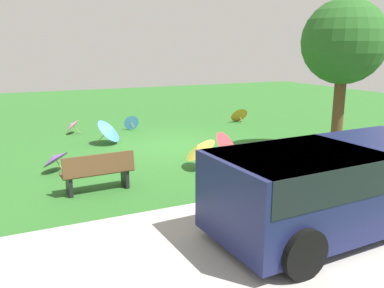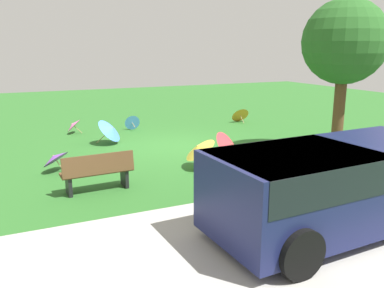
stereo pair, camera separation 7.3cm
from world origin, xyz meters
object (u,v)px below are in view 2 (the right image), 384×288
object	(u,v)px
shade_tree	(345,43)
parasol_yellow_0	(199,148)
park_bench	(98,172)
parasol_orange_0	(240,114)
parasol_blue_0	(111,129)
parasol_blue_1	(132,122)
van_dark	(328,182)
parasol_pink_0	(73,125)
parasol_red_0	(229,145)
parasol_purple_0	(55,158)

from	to	relation	value
shade_tree	parasol_yellow_0	world-z (taller)	shade_tree
park_bench	parasol_orange_0	world-z (taller)	park_bench
parasol_blue_0	parasol_yellow_0	world-z (taller)	parasol_blue_0
parasol_orange_0	parasol_blue_0	size ratio (longest dim) A/B	0.67
parasol_blue_0	parasol_orange_0	bearing A→B (deg)	-164.10
park_bench	shade_tree	world-z (taller)	shade_tree
shade_tree	parasol_blue_1	distance (m)	8.35
van_dark	parasol_blue_1	distance (m)	10.33
parasol_orange_0	parasol_pink_0	xyz separation A→B (m)	(7.02, -0.57, -0.00)
parasol_orange_0	parasol_pink_0	size ratio (longest dim) A/B	0.94
van_dark	parasol_pink_0	size ratio (longest dim) A/B	5.51
park_bench	parasol_pink_0	xyz separation A→B (m)	(-0.49, -6.78, -0.13)
shade_tree	parasol_red_0	world-z (taller)	shade_tree
parasol_yellow_0	parasol_purple_0	bearing A→B (deg)	-20.76
parasol_blue_0	parasol_red_0	size ratio (longest dim) A/B	1.04
parasol_purple_0	parasol_yellow_0	size ratio (longest dim) A/B	0.96
parasol_orange_0	parasol_blue_1	world-z (taller)	parasol_orange_0
park_bench	parasol_orange_0	xyz separation A→B (m)	(-7.50, -6.22, -0.13)
parasol_blue_1	parasol_pink_0	size ratio (longest dim) A/B	0.72
shade_tree	parasol_purple_0	world-z (taller)	shade_tree
parasol_orange_0	parasol_red_0	xyz separation A→B (m)	(3.48, 5.12, 0.10)
parasol_purple_0	parasol_yellow_0	distance (m)	3.79
parasol_pink_0	shade_tree	bearing A→B (deg)	135.98
park_bench	parasol_purple_0	size ratio (longest dim) A/B	1.64
parasol_yellow_0	park_bench	bearing A→B (deg)	12.72
van_dark	parasol_purple_0	world-z (taller)	van_dark
van_dark	parasol_yellow_0	world-z (taller)	van_dark
parasol_orange_0	parasol_yellow_0	world-z (taller)	parasol_yellow_0
parasol_blue_0	parasol_blue_1	distance (m)	2.49
shade_tree	parasol_blue_1	bearing A→B (deg)	-54.40
parasol_purple_0	parasol_pink_0	xyz separation A→B (m)	(-1.20, -4.80, -0.05)
parasol_blue_1	parasol_yellow_0	xyz separation A→B (m)	(-0.10, 5.93, 0.27)
van_dark	parasol_purple_0	size ratio (longest dim) A/B	4.74
van_dark	parasol_purple_0	bearing A→B (deg)	-55.48
parasol_blue_0	parasol_pink_0	size ratio (longest dim) A/B	1.41
parasol_blue_1	parasol_orange_0	bearing A→B (deg)	175.82
van_dark	parasol_red_0	distance (m)	4.92
parasol_yellow_0	parasol_pink_0	bearing A→B (deg)	-69.13
van_dark	parasol_pink_0	distance (m)	10.88
shade_tree	parasol_pink_0	xyz separation A→B (m)	(6.78, -6.55, -2.98)
van_dark	shade_tree	xyz separation A→B (m)	(-4.05, -3.96, 2.40)
van_dark	park_bench	world-z (taller)	van_dark
park_bench	van_dark	bearing A→B (deg)	130.75
park_bench	parasol_red_0	world-z (taller)	park_bench
park_bench	parasol_blue_1	bearing A→B (deg)	-112.59
van_dark	parasol_blue_0	xyz separation A→B (m)	(1.82, -8.21, -0.40)
shade_tree	parasol_pink_0	world-z (taller)	shade_tree
van_dark	parasol_orange_0	world-z (taller)	van_dark
park_bench	parasol_purple_0	world-z (taller)	park_bench
parasol_orange_0	shade_tree	bearing A→B (deg)	87.75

